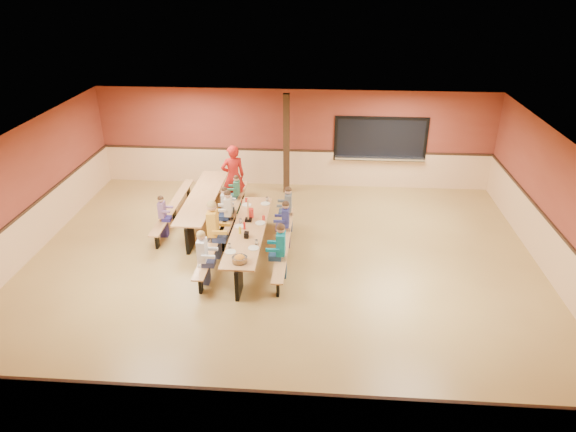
{
  "coord_description": "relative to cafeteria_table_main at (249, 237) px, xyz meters",
  "views": [
    {
      "loc": [
        0.89,
        -10.05,
        6.29
      ],
      "look_at": [
        0.14,
        0.36,
        1.15
      ],
      "focal_mm": 32.0,
      "sensor_mm": 36.0,
      "label": 1
    }
  ],
  "objects": [
    {
      "name": "place_settings",
      "position": [
        0.0,
        0.0,
        0.27
      ],
      "size": [
        0.65,
        3.3,
        0.11
      ],
      "primitive_type": null,
      "color": "beige",
      "rests_on": "cafeteria_table_main"
    },
    {
      "name": "seated_child_green_sec",
      "position": [
        -0.67,
        2.36,
        0.03
      ],
      "size": [
        0.32,
        0.26,
        1.11
      ],
      "primitive_type": null,
      "color": "#316C4D",
      "rests_on": "ground"
    },
    {
      "name": "cafeteria_table_main",
      "position": [
        0.0,
        0.0,
        0.0
      ],
      "size": [
        1.91,
        3.7,
        0.74
      ],
      "color": "#B77E49",
      "rests_on": "ground"
    },
    {
      "name": "seated_child_purple_sec",
      "position": [
        -2.32,
        0.85,
        0.03
      ],
      "size": [
        0.32,
        0.26,
        1.11
      ],
      "primitive_type": null,
      "color": "slate",
      "rests_on": "ground"
    },
    {
      "name": "seated_child_grey_left",
      "position": [
        -0.83,
        1.44,
        0.05
      ],
      "size": [
        0.34,
        0.28,
        1.14
      ],
      "primitive_type": null,
      "color": "silver",
      "rests_on": "ground"
    },
    {
      "name": "seated_child_white_left",
      "position": [
        -0.83,
        -1.19,
        0.1
      ],
      "size": [
        0.39,
        0.32,
        1.26
      ],
      "primitive_type": null,
      "color": "white",
      "rests_on": "ground"
    },
    {
      "name": "room_envelope",
      "position": [
        0.79,
        -0.45,
        0.16
      ],
      "size": [
        12.04,
        10.04,
        3.02
      ],
      "color": "brown",
      "rests_on": "ground"
    },
    {
      "name": "cafeteria_table_second",
      "position": [
        -1.49,
        1.8,
        0.0
      ],
      "size": [
        1.91,
        3.7,
        0.74
      ],
      "color": "#B77E49",
      "rests_on": "ground"
    },
    {
      "name": "kitchen_pass_through",
      "position": [
        3.39,
        4.51,
        0.96
      ],
      "size": [
        2.78,
        0.28,
        1.38
      ],
      "color": "black",
      "rests_on": "ground"
    },
    {
      "name": "seated_child_tan_sec",
      "position": [
        -0.67,
        1.05,
        0.09
      ],
      "size": [
        0.38,
        0.31,
        1.22
      ],
      "primitive_type": null,
      "color": "beige",
      "rests_on": "ground"
    },
    {
      "name": "seated_child_navy_right",
      "position": [
        0.83,
        0.55,
        0.08
      ],
      "size": [
        0.37,
        0.3,
        1.2
      ],
      "primitive_type": null,
      "color": "navy",
      "rests_on": "ground"
    },
    {
      "name": "condiment_ketchup",
      "position": [
        -0.09,
        -0.03,
        0.3
      ],
      "size": [
        0.06,
        0.06,
        0.17
      ],
      "primitive_type": "cylinder",
      "color": "#B2140F",
      "rests_on": "cafeteria_table_main"
    },
    {
      "name": "seated_child_teal_right",
      "position": [
        0.83,
        -0.81,
        0.12
      ],
      "size": [
        0.41,
        0.33,
        1.29
      ],
      "primitive_type": null,
      "color": "#0E7689",
      "rests_on": "ground"
    },
    {
      "name": "seated_child_char_right",
      "position": [
        0.83,
        1.41,
        0.08
      ],
      "size": [
        0.37,
        0.3,
        1.21
      ],
      "primitive_type": null,
      "color": "#535A5E",
      "rests_on": "ground"
    },
    {
      "name": "ground",
      "position": [
        0.79,
        -0.45,
        -0.53
      ],
      "size": [
        12.0,
        12.0,
        0.0
      ],
      "primitive_type": "plane",
      "color": "olive",
      "rests_on": "ground"
    },
    {
      "name": "punch_pitcher",
      "position": [
        -0.04,
        0.61,
        0.32
      ],
      "size": [
        0.16,
        0.16,
        0.22
      ],
      "primitive_type": "cylinder",
      "color": "red",
      "rests_on": "cafeteria_table_main"
    },
    {
      "name": "structural_post",
      "position": [
        0.59,
        3.95,
        0.97
      ],
      "size": [
        0.18,
        0.18,
        3.0
      ],
      "primitive_type": "cube",
      "color": "black",
      "rests_on": "ground"
    },
    {
      "name": "napkin_dispenser",
      "position": [
        0.01,
        -0.42,
        0.28
      ],
      "size": [
        0.1,
        0.14,
        0.13
      ],
      "primitive_type": "cube",
      "color": "black",
      "rests_on": "cafeteria_table_main"
    },
    {
      "name": "standing_woman",
      "position": [
        -0.82,
        2.77,
        0.39
      ],
      "size": [
        0.79,
        0.67,
        1.84
      ],
      "primitive_type": "imported",
      "rotation": [
        0.0,
        0.0,
        3.55
      ],
      "color": "#AD1913",
      "rests_on": "ground"
    },
    {
      "name": "chip_bowl",
      "position": [
        0.03,
        -1.49,
        0.29
      ],
      "size": [
        0.32,
        0.32,
        0.15
      ],
      "primitive_type": null,
      "color": "orange",
      "rests_on": "cafeteria_table_main"
    },
    {
      "name": "seated_adult_yellow",
      "position": [
        -0.83,
        -0.07,
        0.19
      ],
      "size": [
        0.48,
        0.39,
        1.43
      ],
      "primitive_type": null,
      "color": "gold",
      "rests_on": "ground"
    },
    {
      "name": "condiment_mustard",
      "position": [
        -0.16,
        -0.24,
        0.3
      ],
      "size": [
        0.06,
        0.06,
        0.17
      ],
      "primitive_type": "cylinder",
      "color": "yellow",
      "rests_on": "cafeteria_table_main"
    },
    {
      "name": "table_paddle",
      "position": [
        -0.06,
        0.4,
        0.35
      ],
      "size": [
        0.16,
        0.16,
        0.56
      ],
      "color": "black",
      "rests_on": "cafeteria_table_main"
    }
  ]
}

